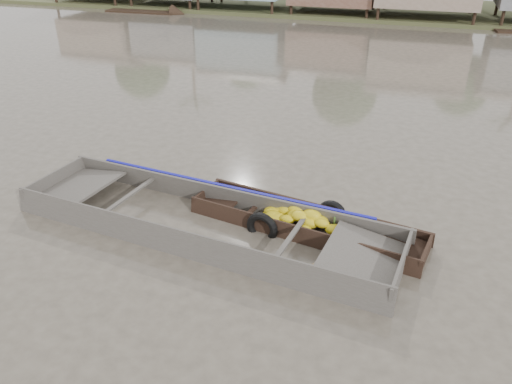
% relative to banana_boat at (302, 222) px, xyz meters
% --- Properties ---
extents(ground, '(120.00, 120.00, 0.00)m').
position_rel_banana_boat_xyz_m(ground, '(-0.73, -1.23, -0.14)').
color(ground, '#4A4338').
rests_on(ground, ground).
extents(banana_boat, '(5.37, 2.15, 0.76)m').
position_rel_banana_boat_xyz_m(banana_boat, '(0.00, 0.00, 0.00)').
color(banana_boat, black).
rests_on(banana_boat, ground).
extents(viewer_boat, '(8.78, 3.19, 0.69)m').
position_rel_banana_boat_xyz_m(viewer_boat, '(-1.98, -0.70, -0.05)').
color(viewer_boat, '#423D37').
rests_on(viewer_boat, ground).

